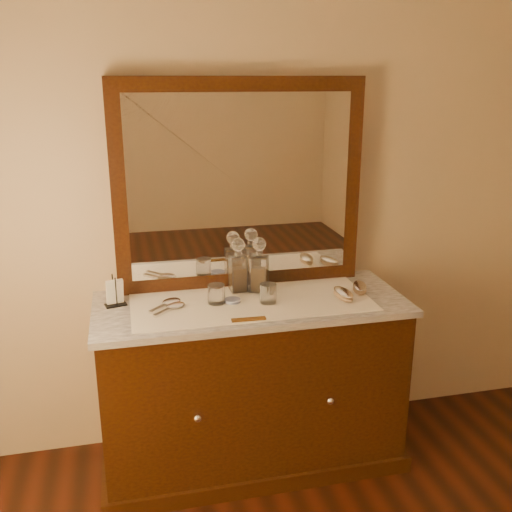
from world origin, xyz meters
name	(u,v)px	position (x,y,z in m)	size (l,w,h in m)	color
dresser_cabinet	(251,385)	(0.00, 1.96, 0.41)	(1.40, 0.55, 0.82)	black
dresser_plinth	(251,450)	(0.00, 1.96, 0.04)	(1.46, 0.59, 0.08)	black
knob_left	(198,418)	(-0.30, 1.67, 0.45)	(0.04, 0.04, 0.04)	silver
knob_right	(330,401)	(0.30, 1.67, 0.45)	(0.04, 0.04, 0.04)	silver
marble_top	(251,304)	(0.00, 1.96, 0.83)	(1.44, 0.59, 0.03)	white
mirror_frame	(240,185)	(0.00, 2.20, 1.35)	(1.20, 0.08, 1.00)	black
mirror_glass	(241,186)	(0.00, 2.17, 1.35)	(1.06, 0.01, 0.86)	white
lace_runner	(252,302)	(0.00, 1.94, 0.85)	(1.10, 0.45, 0.00)	white
pin_dish	(232,300)	(-0.09, 1.96, 0.86)	(0.08, 0.08, 0.01)	silver
comb	(249,319)	(-0.06, 1.74, 0.86)	(0.15, 0.03, 0.01)	brown
napkin_rack	(115,294)	(-0.61, 2.05, 0.91)	(0.11, 0.08, 0.14)	black
decanter_left	(238,270)	(-0.03, 2.10, 0.96)	(0.08, 0.08, 0.26)	#945C15
decanter_right	(259,270)	(0.07, 2.07, 0.96)	(0.11, 0.11, 0.27)	#945C15
brush_near	(343,294)	(0.43, 1.88, 0.88)	(0.08, 0.16, 0.04)	#9B7B5F
brush_far	(360,288)	(0.54, 1.95, 0.87)	(0.10, 0.16, 0.04)	#9B7B5F
hand_mirror_outer	(169,303)	(-0.37, 1.99, 0.86)	(0.17, 0.17, 0.02)	silver
hand_mirror_inner	(173,306)	(-0.36, 1.94, 0.86)	(0.17, 0.16, 0.02)	silver
tumblers	(242,294)	(-0.05, 1.94, 0.90)	(0.31, 0.12, 0.09)	white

